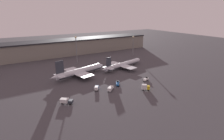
{
  "coord_description": "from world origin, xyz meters",
  "views": [
    {
      "loc": [
        -54.12,
        -90.33,
        46.51
      ],
      "look_at": [
        8.29,
        14.45,
        6.0
      ],
      "focal_mm": 28.0,
      "sensor_mm": 36.0,
      "label": 1
    }
  ],
  "objects_px": {
    "airplane_0": "(80,71)",
    "service_vehicle_2": "(146,79)",
    "service_vehicle_0": "(110,88)",
    "service_vehicle_1": "(118,83)",
    "service_vehicle_3": "(97,88)",
    "service_vehicle_5": "(66,101)",
    "service_vehicle_4": "(145,87)",
    "airplane_1": "(123,65)"
  },
  "relations": [
    {
      "from": "airplane_1",
      "to": "service_vehicle_5",
      "type": "xyz_separation_m",
      "value": [
        -61.08,
        -36.24,
        -1.62
      ]
    },
    {
      "from": "service_vehicle_1",
      "to": "service_vehicle_2",
      "type": "height_order",
      "value": "service_vehicle_1"
    },
    {
      "from": "service_vehicle_0",
      "to": "service_vehicle_4",
      "type": "relative_size",
      "value": 1.12
    },
    {
      "from": "airplane_1",
      "to": "service_vehicle_1",
      "type": "xyz_separation_m",
      "value": [
        -24.21,
        -29.53,
        -1.93
      ]
    },
    {
      "from": "airplane_1",
      "to": "service_vehicle_5",
      "type": "bearing_deg",
      "value": -162.72
    },
    {
      "from": "airplane_1",
      "to": "airplane_0",
      "type": "bearing_deg",
      "value": 166.57
    },
    {
      "from": "airplane_0",
      "to": "service_vehicle_3",
      "type": "height_order",
      "value": "airplane_0"
    },
    {
      "from": "airplane_1",
      "to": "service_vehicle_0",
      "type": "distance_m",
      "value": 47.6
    },
    {
      "from": "service_vehicle_1",
      "to": "service_vehicle_3",
      "type": "height_order",
      "value": "service_vehicle_1"
    },
    {
      "from": "airplane_0",
      "to": "airplane_1",
      "type": "bearing_deg",
      "value": -13.43
    },
    {
      "from": "airplane_0",
      "to": "service_vehicle_5",
      "type": "height_order",
      "value": "airplane_0"
    },
    {
      "from": "airplane_0",
      "to": "service_vehicle_4",
      "type": "bearing_deg",
      "value": -73.18
    },
    {
      "from": "airplane_1",
      "to": "service_vehicle_2",
      "type": "relative_size",
      "value": 8.92
    },
    {
      "from": "service_vehicle_1",
      "to": "service_vehicle_3",
      "type": "distance_m",
      "value": 15.48
    },
    {
      "from": "service_vehicle_2",
      "to": "service_vehicle_4",
      "type": "relative_size",
      "value": 1.02
    },
    {
      "from": "airplane_0",
      "to": "service_vehicle_2",
      "type": "bearing_deg",
      "value": -55.09
    },
    {
      "from": "service_vehicle_0",
      "to": "service_vehicle_5",
      "type": "bearing_deg",
      "value": 142.08
    },
    {
      "from": "service_vehicle_1",
      "to": "service_vehicle_3",
      "type": "bearing_deg",
      "value": 122.81
    },
    {
      "from": "service_vehicle_1",
      "to": "service_vehicle_5",
      "type": "bearing_deg",
      "value": 134.04
    },
    {
      "from": "service_vehicle_3",
      "to": "service_vehicle_0",
      "type": "bearing_deg",
      "value": -93.04
    },
    {
      "from": "airplane_0",
      "to": "service_vehicle_2",
      "type": "distance_m",
      "value": 49.58
    },
    {
      "from": "airplane_0",
      "to": "service_vehicle_0",
      "type": "relative_size",
      "value": 7.96
    },
    {
      "from": "service_vehicle_1",
      "to": "service_vehicle_5",
      "type": "height_order",
      "value": "service_vehicle_5"
    },
    {
      "from": "service_vehicle_0",
      "to": "service_vehicle_5",
      "type": "height_order",
      "value": "service_vehicle_5"
    },
    {
      "from": "service_vehicle_4",
      "to": "airplane_1",
      "type": "bearing_deg",
      "value": 108.61
    },
    {
      "from": "airplane_0",
      "to": "airplane_1",
      "type": "height_order",
      "value": "airplane_0"
    },
    {
      "from": "service_vehicle_0",
      "to": "service_vehicle_1",
      "type": "distance_m",
      "value": 9.87
    },
    {
      "from": "airplane_0",
      "to": "service_vehicle_2",
      "type": "xyz_separation_m",
      "value": [
        36.96,
        -32.93,
        -2.64
      ]
    },
    {
      "from": "service_vehicle_3",
      "to": "service_vehicle_1",
      "type": "bearing_deg",
      "value": -56.9
    },
    {
      "from": "service_vehicle_0",
      "to": "service_vehicle_1",
      "type": "height_order",
      "value": "service_vehicle_1"
    },
    {
      "from": "airplane_0",
      "to": "service_vehicle_5",
      "type": "bearing_deg",
      "value": -134.1
    },
    {
      "from": "service_vehicle_2",
      "to": "service_vehicle_4",
      "type": "distance_m",
      "value": 16.14
    },
    {
      "from": "service_vehicle_0",
      "to": "service_vehicle_1",
      "type": "xyz_separation_m",
      "value": [
        8.49,
        5.03,
        -0.25
      ]
    },
    {
      "from": "service_vehicle_4",
      "to": "service_vehicle_5",
      "type": "relative_size",
      "value": 0.78
    },
    {
      "from": "airplane_0",
      "to": "service_vehicle_0",
      "type": "xyz_separation_m",
      "value": [
        6.85,
        -34.58,
        -2.29
      ]
    },
    {
      "from": "airplane_1",
      "to": "service_vehicle_4",
      "type": "height_order",
      "value": "airplane_1"
    },
    {
      "from": "service_vehicle_0",
      "to": "service_vehicle_1",
      "type": "bearing_deg",
      "value": -10.69
    },
    {
      "from": "airplane_1",
      "to": "service_vehicle_2",
      "type": "bearing_deg",
      "value": -107.89
    },
    {
      "from": "service_vehicle_2",
      "to": "airplane_1",
      "type": "bearing_deg",
      "value": 65.15
    },
    {
      "from": "airplane_1",
      "to": "service_vehicle_4",
      "type": "relative_size",
      "value": 9.13
    },
    {
      "from": "airplane_0",
      "to": "service_vehicle_3",
      "type": "distance_m",
      "value": 29.4
    },
    {
      "from": "airplane_1",
      "to": "service_vehicle_3",
      "type": "xyz_separation_m",
      "value": [
        -39.68,
        -29.28,
        -1.71
      ]
    }
  ]
}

